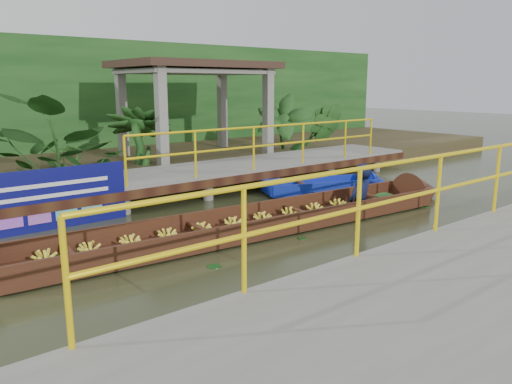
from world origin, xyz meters
TOP-DOWN VIEW (x-y plane):
  - ground at (0.00, 0.00)m, footprint 80.00×80.00m
  - land_strip at (0.00, 7.50)m, footprint 30.00×8.00m
  - far_dock at (0.02, 3.43)m, footprint 16.00×2.06m
  - pavilion at (3.00, 6.30)m, footprint 4.40×3.00m
  - foliage_backdrop at (0.00, 10.00)m, footprint 30.00×0.80m
  - vendor_boat at (0.56, 0.05)m, footprint 10.35×1.82m
  - moored_blue_boat at (4.19, 1.32)m, footprint 3.23×1.93m
  - blue_banner at (-2.87, 2.48)m, footprint 3.57×0.04m
  - tropical_plants at (0.68, 5.30)m, footprint 14.54×1.54m

SIDE VIEW (x-z plane):
  - ground at x=0.00m, z-range 0.00..0.00m
  - moored_blue_boat at x=4.19m, z-range -0.24..0.51m
  - land_strip at x=0.00m, z-range 0.00..0.45m
  - vendor_boat at x=0.56m, z-range -0.87..1.37m
  - far_dock at x=0.02m, z-range -0.35..1.30m
  - blue_banner at x=-2.87m, z-range 0.00..1.11m
  - tropical_plants at x=0.68m, z-range 0.45..2.38m
  - foliage_backdrop at x=0.00m, z-range 0.00..4.00m
  - pavilion at x=3.00m, z-range 1.32..4.32m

